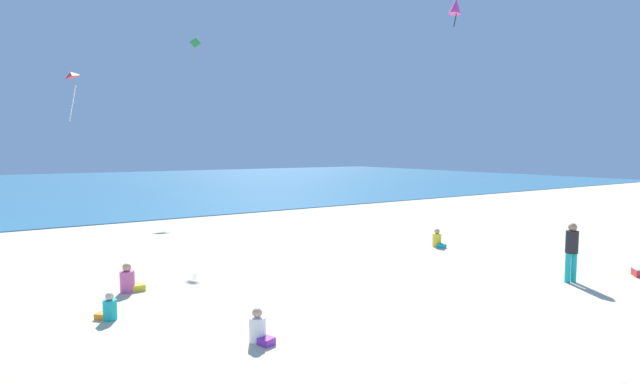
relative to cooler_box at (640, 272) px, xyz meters
name	(u,v)px	position (x,y,z in m)	size (l,w,h in m)	color
ground_plane	(281,265)	(-8.58, 7.45, -0.13)	(120.00, 120.00, 0.00)	beige
ocean_water	(90,185)	(-8.58, 50.27, -0.11)	(120.00, 60.00, 0.05)	teal
cooler_box	(640,272)	(0.00, 0.00, 0.00)	(0.62, 0.61, 0.26)	red
person_1	(109,310)	(-14.45, 4.93, 0.11)	(0.54, 0.57, 0.65)	#19ADB2
person_2	(129,281)	(-13.58, 6.98, 0.17)	(0.65, 0.39, 0.81)	#D8599E
person_3	(259,330)	(-12.15, 1.85, 0.13)	(0.46, 0.63, 0.71)	white
person_5	(438,240)	(-1.82, 6.66, 0.14)	(0.36, 0.59, 0.73)	yellow
person_6	(572,248)	(-2.47, 0.82, 0.89)	(0.46, 0.46, 1.77)	#19ADB2
kite_green	(195,43)	(-4.91, 26.10, 11.01)	(0.73, 0.36, 1.23)	green
kite_red	(71,76)	(-14.35, 10.96, 6.17)	(0.44, 0.53, 1.64)	red
kite_magenta	(456,6)	(-3.91, 4.16, 8.37)	(0.59, 0.56, 0.91)	#DB3DA8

